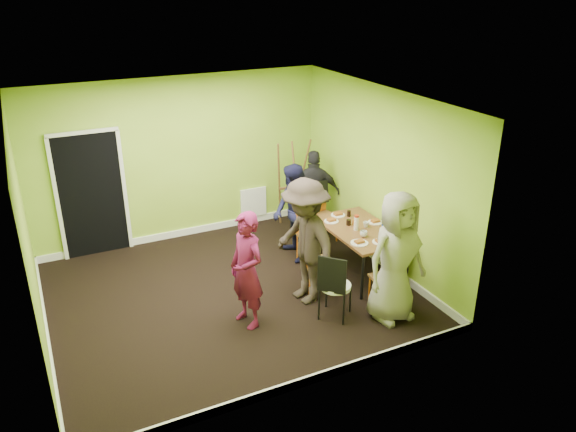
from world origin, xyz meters
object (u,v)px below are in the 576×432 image
(easel, at_px, (292,185))
(orange_bottle, at_px, (354,222))
(chair_front_end, at_px, (390,276))
(person_back_end, at_px, (314,193))
(dining_table, at_px, (360,232))
(chair_bentwood, at_px, (334,283))
(blue_bottle, at_px, (384,227))
(person_standing, at_px, (247,270))
(thermos, at_px, (356,224))
(chair_left_near, at_px, (313,257))
(person_left_far, at_px, (294,213))
(person_front_end, at_px, (396,257))
(chair_left_far, at_px, (307,231))
(person_left_near, at_px, (305,242))
(chair_back_end, at_px, (318,199))

(easel, height_order, orange_bottle, easel)
(chair_front_end, height_order, person_back_end, person_back_end)
(dining_table, distance_m, chair_bentwood, 1.38)
(blue_bottle, height_order, person_standing, person_standing)
(chair_bentwood, distance_m, thermos, 1.33)
(chair_left_near, distance_m, chair_front_end, 1.12)
(person_left_far, bearing_deg, chair_left_near, -8.43)
(person_back_end, relative_size, person_front_end, 0.84)
(chair_bentwood, bearing_deg, easel, 120.85)
(chair_bentwood, relative_size, orange_bottle, 11.34)
(easel, distance_m, person_back_end, 0.45)
(chair_front_end, relative_size, person_front_end, 0.51)
(chair_left_far, relative_size, orange_bottle, 11.81)
(easel, relative_size, thermos, 7.86)
(orange_bottle, bearing_deg, person_standing, -161.19)
(chair_left_far, bearing_deg, person_front_end, 15.49)
(person_standing, relative_size, person_back_end, 1.04)
(dining_table, relative_size, thermos, 7.13)
(blue_bottle, xyz_separation_m, person_left_far, (-0.93, 1.14, -0.05))
(blue_bottle, xyz_separation_m, person_front_end, (-0.50, -0.97, 0.06))
(dining_table, distance_m, chair_left_near, 0.95)
(dining_table, relative_size, chair_left_far, 1.48)
(blue_bottle, bearing_deg, chair_front_end, -118.67)
(thermos, distance_m, person_front_end, 1.24)
(person_left_near, distance_m, person_back_end, 2.28)
(chair_left_far, xyz_separation_m, person_left_far, (-0.12, 0.25, 0.22))
(easel, xyz_separation_m, thermos, (0.08, -2.00, 0.04))
(person_left_far, bearing_deg, chair_front_end, 17.81)
(chair_back_end, relative_size, person_front_end, 0.57)
(chair_left_far, relative_size, person_back_end, 0.67)
(chair_back_end, xyz_separation_m, person_standing, (-2.11, -1.94, 0.07))
(chair_left_far, bearing_deg, chair_front_end, 18.75)
(person_standing, bearing_deg, person_left_far, 121.24)
(dining_table, relative_size, chair_front_end, 1.62)
(orange_bottle, bearing_deg, person_left_far, 133.95)
(chair_left_near, xyz_separation_m, chair_front_end, (0.72, -0.86, -0.04))
(chair_front_end, bearing_deg, chair_bentwood, 176.96)
(thermos, relative_size, person_front_end, 0.12)
(orange_bottle, distance_m, person_left_near, 1.21)
(chair_front_end, distance_m, person_left_far, 2.01)
(orange_bottle, xyz_separation_m, person_standing, (-2.05, -0.70, 0.00))
(chair_front_end, distance_m, chair_bentwood, 0.81)
(chair_left_far, bearing_deg, orange_bottle, 57.13)
(easel, distance_m, orange_bottle, 1.83)
(person_front_end, bearing_deg, chair_bentwood, 152.38)
(thermos, bearing_deg, chair_bentwood, -134.66)
(blue_bottle, distance_m, person_left_near, 1.35)
(thermos, height_order, person_front_end, person_front_end)
(easel, bearing_deg, chair_bentwood, -105.79)
(orange_bottle, xyz_separation_m, person_back_end, (0.09, 1.44, -0.03))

